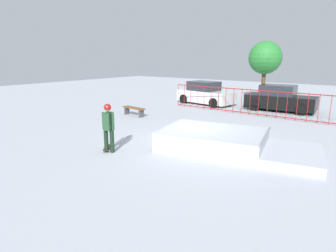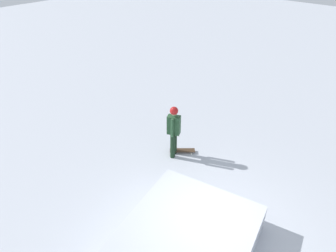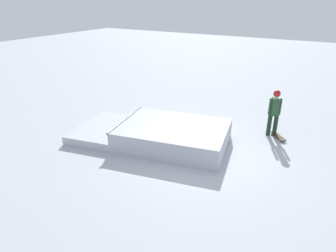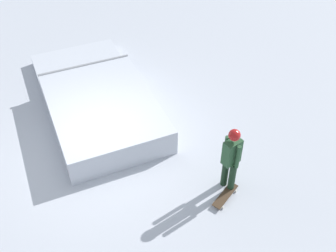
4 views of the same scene
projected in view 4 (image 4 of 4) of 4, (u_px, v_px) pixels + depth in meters
ground_plane at (104, 152)px, 9.93m from camera, size 60.00×60.00×0.00m
skate_ramp at (99, 103)px, 10.84m from camera, size 5.81×3.62×0.74m
skater at (231, 156)px, 8.43m from camera, size 0.41×0.44×1.73m
skateboard at (225, 195)px, 8.83m from camera, size 0.68×0.73×0.09m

